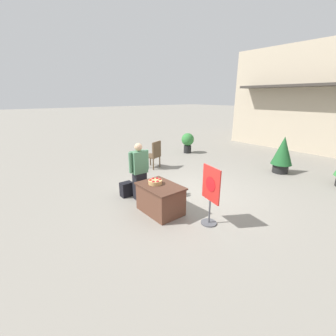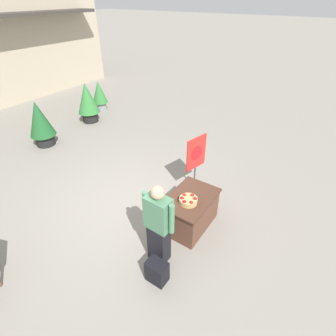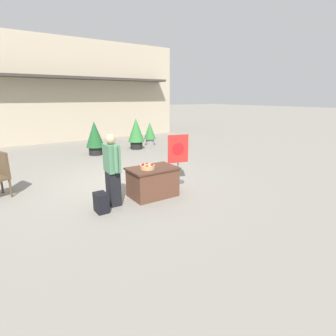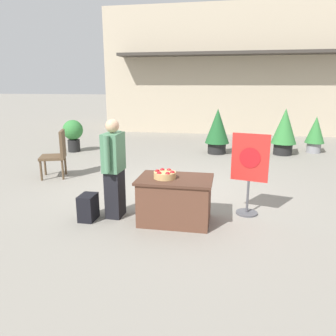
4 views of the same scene
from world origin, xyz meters
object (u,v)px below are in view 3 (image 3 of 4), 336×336
(potted_plant_near_right, at_px, (136,132))
(potted_plant_far_left, at_px, (95,137))
(poster_board, at_px, (178,157))
(display_table, at_px, (153,182))
(person_visitor, at_px, (112,170))
(apple_basket, at_px, (147,167))
(potted_plant_far_right, at_px, (150,132))
(backpack, at_px, (101,203))

(potted_plant_near_right, bearing_deg, potted_plant_far_left, -174.38)
(poster_board, relative_size, potted_plant_near_right, 0.96)
(potted_plant_near_right, xyz_separation_m, potted_plant_far_left, (-2.02, -0.20, -0.01))
(display_table, relative_size, person_visitor, 0.72)
(apple_basket, bearing_deg, potted_plant_near_right, 65.21)
(person_visitor, height_order, potted_plant_far_right, person_visitor)
(display_table, distance_m, backpack, 1.40)
(potted_plant_near_right, xyz_separation_m, potted_plant_far_right, (1.02, 0.49, -0.14))
(person_visitor, height_order, potted_plant_near_right, person_visitor)
(display_table, xyz_separation_m, potted_plant_far_left, (0.44, 5.43, 0.40))
(backpack, bearing_deg, potted_plant_near_right, 56.59)
(potted_plant_far_right, bearing_deg, person_visitor, -126.33)
(person_visitor, distance_m, potted_plant_near_right, 6.58)
(poster_board, xyz_separation_m, potted_plant_far_left, (-0.70, 4.90, 0.01))
(person_visitor, height_order, backpack, person_visitor)
(person_visitor, distance_m, poster_board, 2.20)
(person_visitor, bearing_deg, backpack, -147.10)
(person_visitor, relative_size, potted_plant_far_right, 1.40)
(display_table, distance_m, apple_basket, 0.44)
(display_table, bearing_deg, person_visitor, 178.00)
(backpack, distance_m, potted_plant_far_left, 5.93)
(poster_board, height_order, potted_plant_far_left, potted_plant_far_left)
(potted_plant_far_left, distance_m, potted_plant_far_right, 3.11)
(backpack, bearing_deg, potted_plant_far_left, 72.05)
(backpack, bearing_deg, potted_plant_far_right, 52.44)
(display_table, xyz_separation_m, poster_board, (1.14, 0.52, 0.39))
(potted_plant_far_right, bearing_deg, display_table, -119.59)
(apple_basket, distance_m, potted_plant_near_right, 6.24)
(display_table, xyz_separation_m, potted_plant_far_right, (3.47, 6.12, 0.28))
(display_table, height_order, apple_basket, apple_basket)
(person_visitor, bearing_deg, apple_basket, -2.81)
(poster_board, bearing_deg, display_table, -51.71)
(backpack, bearing_deg, poster_board, 15.85)
(apple_basket, relative_size, person_visitor, 0.21)
(poster_board, xyz_separation_m, potted_plant_near_right, (1.32, 5.10, 0.02))
(display_table, relative_size, potted_plant_far_right, 1.00)
(display_table, bearing_deg, poster_board, 24.62)
(display_table, relative_size, apple_basket, 3.37)
(display_table, bearing_deg, apple_basket, -167.01)
(backpack, relative_size, potted_plant_near_right, 0.30)
(apple_basket, relative_size, potted_plant_near_right, 0.24)
(poster_board, distance_m, potted_plant_far_left, 4.95)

